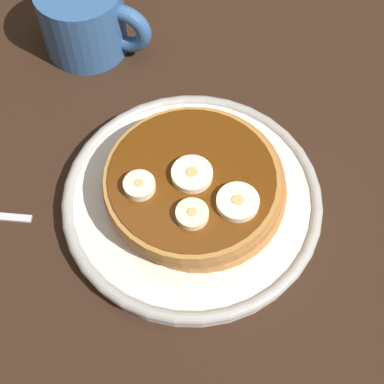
{
  "coord_description": "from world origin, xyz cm",
  "views": [
    {
      "loc": [
        8.11,
        -24.55,
        46.78
      ],
      "look_at": [
        0.0,
        0.0,
        2.49
      ],
      "focal_mm": 54.1,
      "sensor_mm": 36.0,
      "label": 1
    }
  ],
  "objects_px": {
    "plate": "(192,200)",
    "coffee_mug": "(86,19)",
    "banana_slice_3": "(139,186)",
    "banana_slice_0": "(187,174)",
    "banana_slice_2": "(192,214)",
    "banana_slice_1": "(238,202)",
    "pancake_stack": "(195,184)"
  },
  "relations": [
    {
      "from": "plate",
      "to": "coffee_mug",
      "type": "bearing_deg",
      "value": 137.05
    },
    {
      "from": "banana_slice_3",
      "to": "coffee_mug",
      "type": "distance_m",
      "value": 0.22
    },
    {
      "from": "plate",
      "to": "banana_slice_0",
      "type": "distance_m",
      "value": 0.04
    },
    {
      "from": "plate",
      "to": "banana_slice_2",
      "type": "xyz_separation_m",
      "value": [
        0.01,
        -0.04,
        0.04
      ]
    },
    {
      "from": "plate",
      "to": "coffee_mug",
      "type": "height_order",
      "value": "coffee_mug"
    },
    {
      "from": "banana_slice_1",
      "to": "banana_slice_2",
      "type": "relative_size",
      "value": 1.31
    },
    {
      "from": "banana_slice_0",
      "to": "banana_slice_3",
      "type": "xyz_separation_m",
      "value": [
        -0.03,
        -0.02,
        0.0
      ]
    },
    {
      "from": "banana_slice_1",
      "to": "banana_slice_3",
      "type": "xyz_separation_m",
      "value": [
        -0.08,
        -0.01,
        0.0
      ]
    },
    {
      "from": "banana_slice_2",
      "to": "coffee_mug",
      "type": "distance_m",
      "value": 0.26
    },
    {
      "from": "banana_slice_3",
      "to": "pancake_stack",
      "type": "bearing_deg",
      "value": 36.06
    },
    {
      "from": "plate",
      "to": "pancake_stack",
      "type": "bearing_deg",
      "value": 71.52
    },
    {
      "from": "plate",
      "to": "banana_slice_2",
      "type": "distance_m",
      "value": 0.06
    },
    {
      "from": "coffee_mug",
      "to": "banana_slice_3",
      "type": "bearing_deg",
      "value": -54.31
    },
    {
      "from": "plate",
      "to": "banana_slice_1",
      "type": "xyz_separation_m",
      "value": [
        0.04,
        -0.01,
        0.04
      ]
    },
    {
      "from": "banana_slice_0",
      "to": "banana_slice_2",
      "type": "xyz_separation_m",
      "value": [
        0.02,
        -0.04,
        0.0
      ]
    },
    {
      "from": "banana_slice_0",
      "to": "pancake_stack",
      "type": "bearing_deg",
      "value": 42.12
    },
    {
      "from": "pancake_stack",
      "to": "banana_slice_3",
      "type": "relative_size",
      "value": 6.04
    },
    {
      "from": "pancake_stack",
      "to": "banana_slice_0",
      "type": "relative_size",
      "value": 4.59
    },
    {
      "from": "banana_slice_0",
      "to": "banana_slice_2",
      "type": "bearing_deg",
      "value": -65.04
    },
    {
      "from": "banana_slice_2",
      "to": "banana_slice_3",
      "type": "bearing_deg",
      "value": 167.0
    },
    {
      "from": "coffee_mug",
      "to": "banana_slice_2",
      "type": "bearing_deg",
      "value": -46.93
    },
    {
      "from": "pancake_stack",
      "to": "banana_slice_2",
      "type": "height_order",
      "value": "banana_slice_2"
    },
    {
      "from": "banana_slice_1",
      "to": "banana_slice_2",
      "type": "distance_m",
      "value": 0.04
    },
    {
      "from": "pancake_stack",
      "to": "banana_slice_3",
      "type": "xyz_separation_m",
      "value": [
        -0.04,
        -0.03,
        0.02
      ]
    },
    {
      "from": "banana_slice_0",
      "to": "banana_slice_1",
      "type": "xyz_separation_m",
      "value": [
        0.05,
        -0.01,
        -0.0
      ]
    },
    {
      "from": "banana_slice_0",
      "to": "coffee_mug",
      "type": "xyz_separation_m",
      "value": [
        -0.16,
        0.16,
        -0.02
      ]
    },
    {
      "from": "banana_slice_2",
      "to": "plate",
      "type": "bearing_deg",
      "value": 108.46
    },
    {
      "from": "banana_slice_1",
      "to": "banana_slice_3",
      "type": "distance_m",
      "value": 0.08
    },
    {
      "from": "banana_slice_1",
      "to": "coffee_mug",
      "type": "xyz_separation_m",
      "value": [
        -0.21,
        0.17,
        -0.02
      ]
    },
    {
      "from": "banana_slice_1",
      "to": "banana_slice_3",
      "type": "bearing_deg",
      "value": -172.43
    },
    {
      "from": "banana_slice_0",
      "to": "plate",
      "type": "bearing_deg",
      "value": 14.54
    },
    {
      "from": "pancake_stack",
      "to": "plate",
      "type": "bearing_deg",
      "value": -108.48
    }
  ]
}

